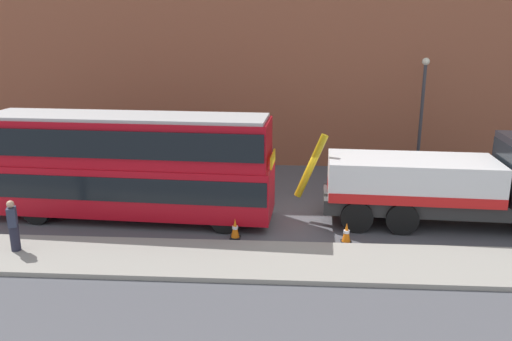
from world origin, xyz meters
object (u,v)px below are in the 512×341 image
recovery_tow_truck (461,180)px  double_decker_bus (128,162)px  street_lamp (422,107)px  traffic_cone_midway (346,233)px  traffic_cone_near_bus (235,229)px  pedestrian_onlooker (13,226)px

recovery_tow_truck → double_decker_bus: bearing=-176.7°
recovery_tow_truck → street_lamp: bearing=92.4°
traffic_cone_midway → street_lamp: 10.23m
traffic_cone_near_bus → street_lamp: size_ratio=0.12×
recovery_tow_truck → traffic_cone_near_bus: (-8.17, -1.73, -1.42)m
pedestrian_onlooker → street_lamp: bearing=12.9°
street_lamp → pedestrian_onlooker: bearing=-145.9°
recovery_tow_truck → double_decker_bus: size_ratio=0.92×
pedestrian_onlooker → traffic_cone_near_bus: size_ratio=2.38×
traffic_cone_near_bus → street_lamp: 12.31m
traffic_cone_near_bus → traffic_cone_midway: size_ratio=1.00×
pedestrian_onlooker → traffic_cone_near_bus: 7.26m
double_decker_bus → traffic_cone_near_bus: size_ratio=15.49×
recovery_tow_truck → double_decker_bus: 12.43m
pedestrian_onlooker → traffic_cone_midway: (10.87, 1.68, -0.64)m
traffic_cone_midway → street_lamp: (4.43, 8.67, 3.13)m
double_decker_bus → pedestrian_onlooker: size_ratio=6.52×
double_decker_bus → traffic_cone_midway: bearing=-9.7°
pedestrian_onlooker → traffic_cone_midway: size_ratio=2.38×
pedestrian_onlooker → street_lamp: street_lamp is taller
pedestrian_onlooker → traffic_cone_near_bus: bearing=-6.7°
recovery_tow_truck → pedestrian_onlooker: 15.60m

